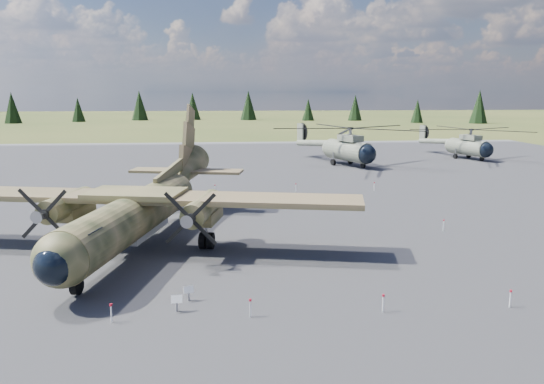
{
  "coord_description": "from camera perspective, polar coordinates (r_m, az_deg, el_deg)",
  "views": [
    {
      "loc": [
        0.98,
        -35.49,
        9.8
      ],
      "look_at": [
        4.36,
        2.0,
        2.68
      ],
      "focal_mm": 35.0,
      "sensor_mm": 36.0,
      "label": 1
    }
  ],
  "objects": [
    {
      "name": "helicopter_near",
      "position": [
        72.02,
        8.15,
        5.74
      ],
      "size": [
        27.01,
        27.01,
        5.21
      ],
      "rotation": [
        0.0,
        0.0,
        0.42
      ],
      "color": "gray",
      "rests_on": "ground"
    },
    {
      "name": "ground",
      "position": [
        36.83,
        -6.51,
        -4.79
      ],
      "size": [
        500.0,
        500.0,
        0.0
      ],
      "primitive_type": "plane",
      "color": "brown",
      "rests_on": "ground"
    },
    {
      "name": "treeline",
      "position": [
        39.84,
        -10.64,
        3.23
      ],
      "size": [
        312.22,
        315.42,
        10.96
      ],
      "color": "black",
      "rests_on": "ground"
    },
    {
      "name": "helicopter_mid",
      "position": [
        83.58,
        20.36,
        5.52
      ],
      "size": [
        22.4,
        22.84,
        4.52
      ],
      "rotation": [
        0.0,
        0.0,
        0.31
      ],
      "color": "gray",
      "rests_on": "ground"
    },
    {
      "name": "transport_plane",
      "position": [
        35.24,
        -13.82,
        -1.26
      ],
      "size": [
        28.24,
        25.35,
        9.33
      ],
      "rotation": [
        0.0,
        0.0,
        -0.21
      ],
      "color": "#30381E",
      "rests_on": "ground"
    },
    {
      "name": "info_placard_left",
      "position": [
        24.77,
        -10.21,
        -11.45
      ],
      "size": [
        0.52,
        0.24,
        0.79
      ],
      "rotation": [
        0.0,
        0.0,
        0.06
      ],
      "color": "gray",
      "rests_on": "ground"
    },
    {
      "name": "barrier_fence",
      "position": [
        36.64,
        -7.26,
        -4.07
      ],
      "size": [
        33.12,
        29.62,
        0.85
      ],
      "color": "white",
      "rests_on": "ground"
    },
    {
      "name": "apron",
      "position": [
        46.54,
        -6.25,
        -1.51
      ],
      "size": [
        120.0,
        120.0,
        0.04
      ],
      "primitive_type": "cube",
      "color": "slate",
      "rests_on": "ground"
    },
    {
      "name": "info_placard_right",
      "position": [
        25.88,
        -8.96,
        -10.49
      ],
      "size": [
        0.52,
        0.34,
        0.75
      ],
      "rotation": [
        0.0,
        0.0,
        0.31
      ],
      "color": "gray",
      "rests_on": "ground"
    }
  ]
}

